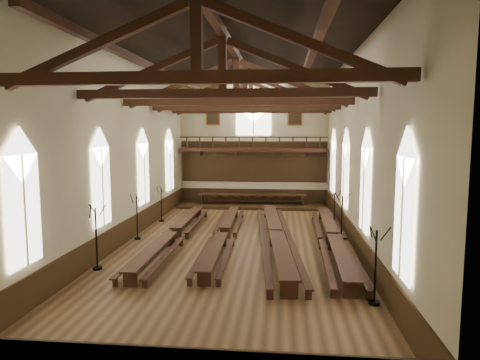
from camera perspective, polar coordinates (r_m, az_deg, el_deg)
The scene contains 21 objects.
ground at distance 22.66m, azimuth -0.48°, elevation -8.65°, with size 26.00×26.00×0.00m, color brown.
room_walls at distance 21.87m, azimuth -0.49°, elevation 7.91°, with size 26.00×26.00×26.00m.
wainscot_band at distance 22.51m, azimuth -0.48°, elevation -7.17°, with size 12.00×26.00×1.20m.
side_windows at distance 21.97m, azimuth -0.48°, elevation 0.81°, with size 11.85×19.80×4.50m.
end_window at distance 34.73m, azimuth 1.81°, elevation 8.68°, with size 2.80×0.12×3.80m.
minstrels_gallery at distance 34.54m, azimuth 1.76°, elevation 3.19°, with size 11.80×1.24×3.70m.
portraits at distance 34.73m, azimuth 1.81°, elevation 8.48°, with size 7.75×0.09×1.45m.
roof_trusses at distance 21.98m, azimuth -0.50°, elevation 12.50°, with size 11.70×25.70×2.80m.
refectory_row_a at distance 23.32m, azimuth -8.89°, elevation -6.99°, with size 1.46×13.95×0.70m.
refectory_row_b at distance 23.09m, azimuth -2.29°, elevation -7.09°, with size 1.54×13.77×0.68m.
refectory_row_c at distance 22.50m, azimuth 4.78°, elevation -7.20°, with size 2.27×15.17×0.82m.
refectory_row_d at distance 22.62m, azimuth 12.34°, elevation -7.40°, with size 1.67×14.41×0.75m.
dais at distance 33.73m, azimuth 1.60°, elevation -3.40°, with size 11.40×3.12×0.21m, color #382510.
high_table at distance 33.60m, azimuth 1.61°, elevation -2.09°, with size 8.55×1.26×0.80m.
high_chairs at distance 34.44m, azimuth 1.70°, elevation -2.07°, with size 6.75×0.45×1.03m.
candelabrum_left_near at distance 19.58m, azimuth -18.56°, elevation -8.82°, with size 0.84×0.85×2.86m.
candelabrum_left_mid at distance 24.27m, azimuth -13.53°, elevation -5.93°, with size 0.76×0.74×2.54m.
candelabrum_left_far at distance 28.69m, azimuth -10.43°, elevation -4.04°, with size 0.68×0.71×2.36m.
candelabrum_right_near at distance 15.73m, azimuth 17.55°, elevation -12.71°, with size 0.74×0.85×2.77m.
candelabrum_right_mid at distance 23.67m, azimuth 13.39°, elevation -6.16°, with size 0.80×0.75×2.64m.
candelabrum_right_far at distance 26.93m, azimuth 12.43°, elevation -4.81°, with size 0.68×0.69×2.32m.
Camera 1 is at (2.34, -21.73, 5.96)m, focal length 32.00 mm.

